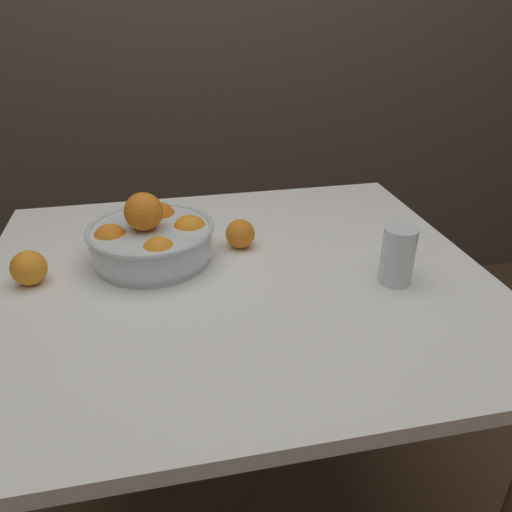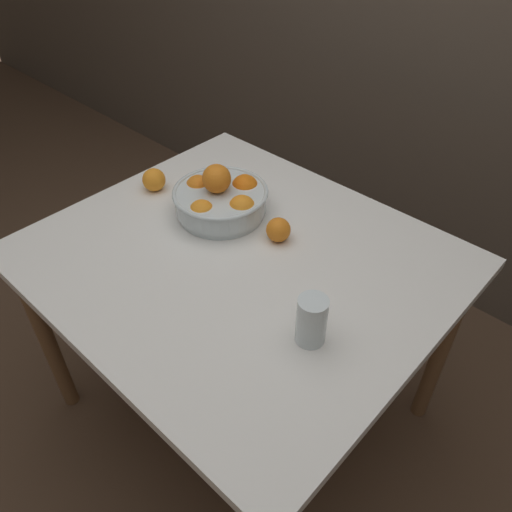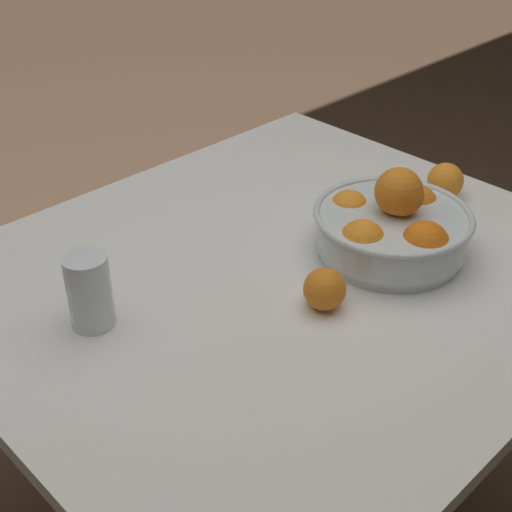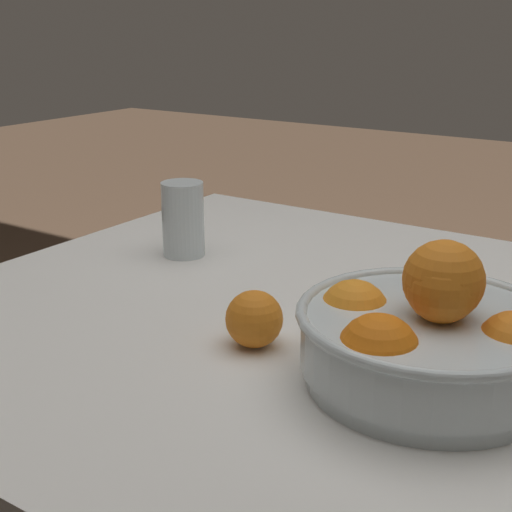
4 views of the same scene
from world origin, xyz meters
name	(u,v)px [view 3 (image 3 of 4)]	position (x,y,z in m)	size (l,w,h in m)	color
dining_table	(282,306)	(0.00, 0.00, 0.64)	(1.07, 0.94, 0.72)	white
fruit_bowl	(392,226)	(-0.17, 0.10, 0.77)	(0.28, 0.28, 0.16)	silver
juice_glass	(90,293)	(0.32, -0.10, 0.77)	(0.07, 0.07, 0.12)	#F4A314
orange_loose_near_bowl	(445,181)	(-0.42, 0.05, 0.75)	(0.07, 0.07, 0.07)	orange
orange_loose_front	(325,289)	(0.03, 0.12, 0.75)	(0.07, 0.07, 0.07)	orange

